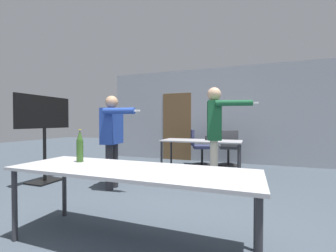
% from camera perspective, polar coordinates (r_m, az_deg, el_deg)
% --- Properties ---
extents(back_wall, '(6.51, 0.12, 2.74)m').
position_cam_1_polar(back_wall, '(6.74, 11.12, 2.68)').
color(back_wall, '#A3A8B2').
rests_on(back_wall, ground_plane).
extents(conference_table_near, '(2.35, 0.75, 0.73)m').
position_cam_1_polar(conference_table_near, '(2.18, -9.59, -12.06)').
color(conference_table_near, '#A8A8AD').
rests_on(conference_table_near, ground_plane).
extents(conference_table_far, '(1.86, 0.81, 0.73)m').
position_cam_1_polar(conference_table_far, '(5.38, 8.36, -4.27)').
color(conference_table_far, '#A8A8AD').
rests_on(conference_table_far, ground_plane).
extents(tv_screen, '(0.44, 1.19, 1.67)m').
position_cam_1_polar(tv_screen, '(4.96, -28.90, -0.27)').
color(tv_screen, black).
rests_on(tv_screen, ground_plane).
extents(person_center_tall, '(0.79, 0.62, 1.62)m').
position_cam_1_polar(person_center_tall, '(4.04, -13.90, -1.70)').
color(person_center_tall, '#28282D').
rests_on(person_center_tall, ground_plane).
extents(person_left_plaid, '(0.87, 0.57, 1.77)m').
position_cam_1_polar(person_left_plaid, '(3.98, 11.81, -0.21)').
color(person_left_plaid, beige).
rests_on(person_left_plaid, ground_plane).
extents(office_chair_mid_tucked, '(0.64, 0.60, 0.96)m').
position_cam_1_polar(office_chair_mid_tucked, '(6.12, 7.95, -5.64)').
color(office_chair_mid_tucked, black).
rests_on(office_chair_mid_tucked, ground_plane).
extents(office_chair_near_pushed, '(0.54, 0.59, 0.95)m').
position_cam_1_polar(office_chair_near_pushed, '(6.16, 15.14, -5.65)').
color(office_chair_near_pushed, black).
rests_on(office_chair_near_pushed, ground_plane).
extents(beer_bottle, '(0.07, 0.07, 0.36)m').
position_cam_1_polar(beer_bottle, '(2.63, -21.47, -4.88)').
color(beer_bottle, '#2D511E').
rests_on(beer_bottle, conference_table_near).
extents(drink_cup, '(0.08, 0.08, 0.10)m').
position_cam_1_polar(drink_cup, '(5.41, 9.80, -3.04)').
color(drink_cup, '#232328').
rests_on(drink_cup, conference_table_far).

